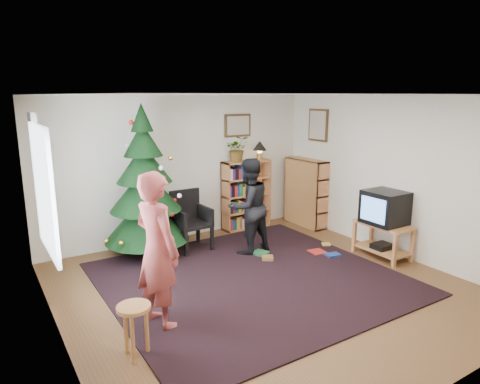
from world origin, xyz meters
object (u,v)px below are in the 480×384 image
bookshelf_right (306,192)px  armchair (189,218)px  picture_right (318,125)px  picture_back (238,125)px  bookshelf_back (246,194)px  stool (134,317)px  crt_tv (385,207)px  christmas_tree (145,194)px  person_by_chair (249,207)px  potted_plant (237,149)px  person_standing (157,250)px  table_lamp (260,147)px  tv_stand (383,237)px

bookshelf_right → armchair: bookshelf_right is taller
picture_right → armchair: bearing=177.2°
picture_back → bookshelf_back: picture_back is taller
stool → crt_tv: bearing=7.0°
christmas_tree → person_by_chair: size_ratio=1.55×
crt_tv → person_by_chair: (-1.67, 1.28, -0.04)m
bookshelf_right → potted_plant: (-1.28, 0.46, 0.87)m
christmas_tree → potted_plant: size_ratio=5.05×
person_by_chair → picture_back: bearing=-121.0°
picture_back → bookshelf_back: bearing=-51.9°
person_by_chair → armchair: bearing=-50.3°
crt_tv → stool: 4.21m
bookshelf_back → person_standing: 3.73m
picture_back → stool: size_ratio=1.01×
christmas_tree → crt_tv: size_ratio=4.07×
bookshelf_right → person_standing: 4.36m
bookshelf_right → table_lamp: (-0.78, 0.46, 0.87)m
bookshelf_back → picture_right: bearing=-25.8°
picture_back → armchair: size_ratio=0.56×
christmas_tree → bookshelf_right: christmas_tree is taller
picture_back → bookshelf_right: (1.19, -0.60, -1.29)m
christmas_tree → armchair: size_ratio=2.45×
christmas_tree → picture_right: bearing=-3.4°
stool → person_by_chair: size_ratio=0.35×
stool → picture_back: bearing=44.9°
potted_plant → crt_tv: bearing=-64.6°
tv_stand → potted_plant: 2.96m
picture_right → crt_tv: 2.19m
picture_right → potted_plant: 1.59m
crt_tv → table_lamp: (-0.66, 2.44, 0.73)m
stool → potted_plant: bearing=44.5°
picture_right → christmas_tree: bearing=176.6°
armchair → person_standing: bearing=-125.4°
stool → bookshelf_back: bearing=42.7°
crt_tv → picture_right: bearing=82.1°
bookshelf_back → tv_stand: size_ratio=1.54×
tv_stand → crt_tv: crt_tv is taller
christmas_tree → stool: 2.84m
tv_stand → table_lamp: size_ratio=2.40×
tv_stand → stool: (-4.17, -0.51, 0.10)m
bookshelf_back → bookshelf_right: bearing=-23.1°
bookshelf_back → potted_plant: bearing=180.0°
picture_back → table_lamp: bearing=-18.4°
picture_right → potted_plant: size_ratio=1.27×
tv_stand → person_by_chair: person_by_chair is taller
stool → bookshelf_right: bearing=30.2°
person_by_chair → table_lamp: size_ratio=4.37×
picture_right → tv_stand: picture_right is taller
christmas_tree → tv_stand: (3.09, -2.05, -0.67)m
bookshelf_back → person_standing: (-2.77, -2.49, 0.20)m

